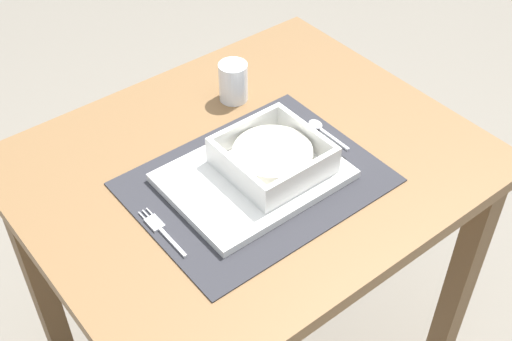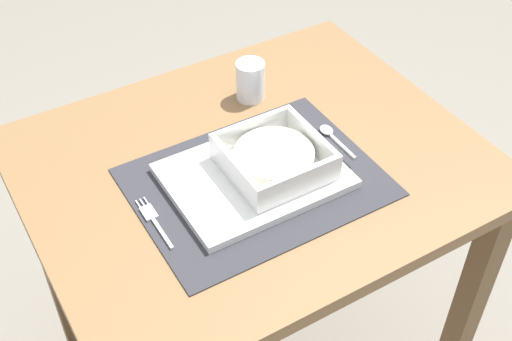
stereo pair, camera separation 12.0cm
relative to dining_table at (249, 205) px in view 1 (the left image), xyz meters
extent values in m
cube|color=brown|center=(0.00, 0.00, 0.11)|extent=(0.84, 0.69, 0.03)
cube|color=brown|center=(0.37, -0.30, -0.26)|extent=(0.05, 0.05, 0.71)
cube|color=brown|center=(-0.37, 0.30, -0.26)|extent=(0.05, 0.05, 0.71)
cube|color=brown|center=(0.37, 0.30, -0.26)|extent=(0.05, 0.05, 0.71)
cube|color=#2D2D33|center=(-0.03, -0.06, 0.12)|extent=(0.44, 0.34, 0.00)
cube|color=white|center=(-0.03, -0.05, 0.13)|extent=(0.31, 0.24, 0.02)
cube|color=white|center=(0.01, -0.06, 0.15)|extent=(0.17, 0.17, 0.01)
cube|color=white|center=(-0.07, -0.06, 0.17)|extent=(0.01, 0.17, 0.05)
cube|color=white|center=(0.09, -0.06, 0.17)|extent=(0.01, 0.17, 0.05)
cube|color=white|center=(0.01, -0.14, 0.17)|extent=(0.15, 0.01, 0.05)
cube|color=white|center=(0.01, 0.02, 0.17)|extent=(0.15, 0.01, 0.05)
cylinder|color=silver|center=(0.01, -0.06, 0.17)|extent=(0.15, 0.15, 0.03)
cube|color=silver|center=(-0.23, -0.09, 0.13)|extent=(0.01, 0.08, 0.00)
cube|color=silver|center=(-0.23, -0.03, 0.13)|extent=(0.02, 0.04, 0.00)
cylinder|color=silver|center=(-0.24, -0.01, 0.13)|extent=(0.00, 0.02, 0.00)
cylinder|color=silver|center=(-0.23, -0.01, 0.13)|extent=(0.00, 0.02, 0.00)
cylinder|color=silver|center=(-0.22, -0.01, 0.13)|extent=(0.00, 0.02, 0.00)
cube|color=silver|center=(0.16, -0.06, 0.13)|extent=(0.01, 0.08, 0.00)
ellipsoid|color=silver|center=(0.16, -0.01, 0.13)|extent=(0.02, 0.03, 0.01)
cube|color=black|center=(0.13, -0.09, 0.13)|extent=(0.01, 0.05, 0.01)
cube|color=silver|center=(0.13, -0.02, 0.13)|extent=(0.01, 0.08, 0.00)
cube|color=#59331E|center=(0.11, -0.08, 0.13)|extent=(0.01, 0.05, 0.01)
cube|color=silver|center=(0.11, -0.01, 0.13)|extent=(0.01, 0.09, 0.00)
cylinder|color=white|center=(0.09, 0.17, 0.16)|extent=(0.06, 0.06, 0.08)
cylinder|color=gold|center=(0.09, 0.17, 0.14)|extent=(0.05, 0.05, 0.03)
camera|label=1|loc=(-0.58, -0.75, 0.97)|focal=47.25mm
camera|label=2|loc=(-0.48, -0.82, 0.97)|focal=47.25mm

